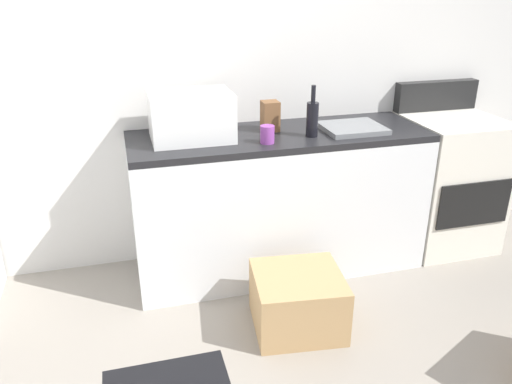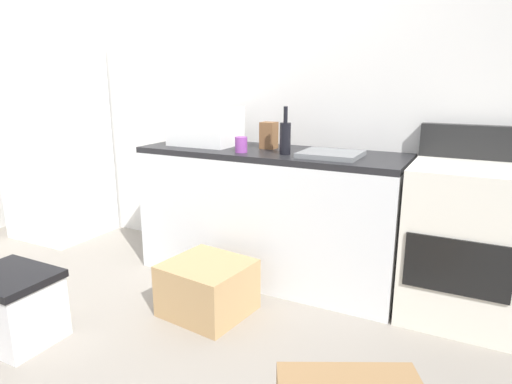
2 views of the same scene
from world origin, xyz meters
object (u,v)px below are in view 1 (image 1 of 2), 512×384
object	(u,v)px
wine_bottle	(312,118)
knife_block	(270,116)
coffee_mug	(267,134)
microwave	(191,116)
cardboard_box_medium	(298,301)
stove_oven	(447,180)

from	to	relation	value
wine_bottle	knife_block	bearing A→B (deg)	138.14
coffee_mug	knife_block	xyz separation A→B (m)	(0.09, 0.23, 0.04)
microwave	coffee_mug	size ratio (longest dim) A/B	4.60
coffee_mug	knife_block	world-z (taller)	knife_block
knife_block	coffee_mug	bearing A→B (deg)	-110.33
microwave	cardboard_box_medium	bearing A→B (deg)	-57.17
microwave	wine_bottle	xyz separation A→B (m)	(0.68, -0.13, -0.03)
wine_bottle	knife_block	world-z (taller)	wine_bottle
wine_bottle	knife_block	distance (m)	0.27
stove_oven	microwave	distance (m)	1.83
microwave	wine_bottle	distance (m)	0.70
coffee_mug	cardboard_box_medium	distance (m)	0.93
wine_bottle	coffee_mug	bearing A→B (deg)	-169.21
knife_block	wine_bottle	bearing A→B (deg)	-41.86
stove_oven	cardboard_box_medium	xyz separation A→B (m)	(-1.31, -0.66, -0.31)
wine_bottle	microwave	bearing A→B (deg)	169.31
stove_oven	wine_bottle	bearing A→B (deg)	-173.71
stove_oven	cardboard_box_medium	size ratio (longest dim) A/B	2.36
coffee_mug	wine_bottle	bearing A→B (deg)	10.79
microwave	knife_block	xyz separation A→B (m)	(0.48, 0.05, -0.05)
stove_oven	wine_bottle	xyz separation A→B (m)	(-1.06, -0.12, 0.54)
coffee_mug	knife_block	bearing A→B (deg)	69.67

